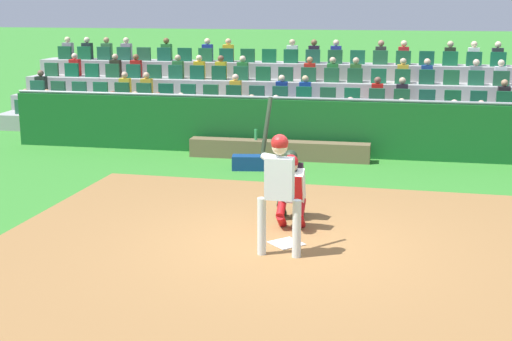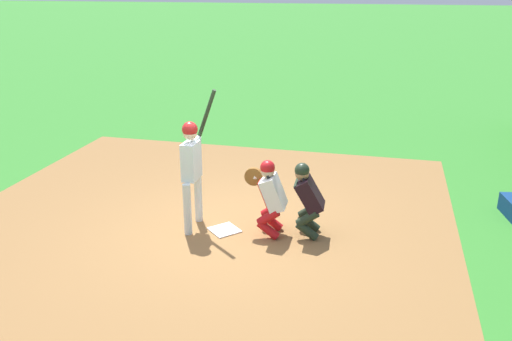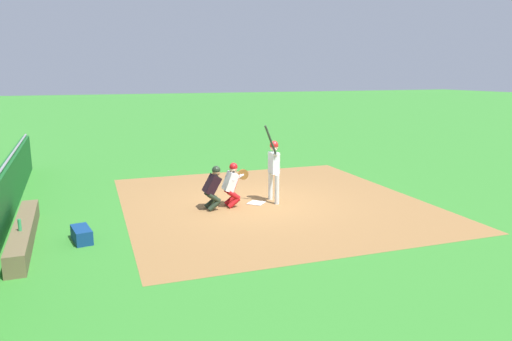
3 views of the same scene
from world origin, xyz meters
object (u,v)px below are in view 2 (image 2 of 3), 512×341
(batter_at_plate, at_px, (192,163))
(home_plate_umpire, at_px, (307,196))
(home_plate_marker, at_px, (224,230))
(catcher_crouching, at_px, (270,193))

(batter_at_plate, bearing_deg, home_plate_umpire, -87.03)
(home_plate_marker, relative_size, batter_at_plate, 0.19)
(home_plate_marker, height_order, home_plate_umpire, home_plate_umpire)
(batter_at_plate, height_order, home_plate_umpire, batter_at_plate)
(home_plate_umpire, bearing_deg, catcher_crouching, 97.87)
(home_plate_marker, bearing_deg, catcher_crouching, -85.88)
(home_plate_marker, distance_m, catcher_crouching, 1.04)
(home_plate_marker, height_order, catcher_crouching, catcher_crouching)
(catcher_crouching, bearing_deg, home_plate_marker, 94.12)
(catcher_crouching, bearing_deg, home_plate_umpire, -82.13)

